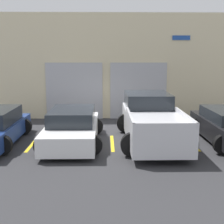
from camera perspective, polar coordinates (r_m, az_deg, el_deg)
The scene contains 7 objects.
ground_plane at distance 13.46m, azimuth -0.12°, elevation -3.66°, with size 28.00×28.00×0.00m, color #2D2D30.
shophouse_building at distance 16.37m, azimuth -0.37°, elevation 8.18°, with size 13.04×0.68×5.37m.
pickup_truck at distance 11.95m, azimuth 7.17°, elevation -1.47°, with size 2.52×5.26×1.72m.
sedan_white at distance 11.71m, azimuth -7.26°, elevation -2.80°, with size 2.27×4.51×1.29m.
parking_stripe_left at distance 12.07m, azimuth -14.28°, elevation -5.60°, with size 0.12×2.20×0.01m, color gold.
parking_stripe_centre at distance 11.77m, azimuth 0.05°, elevation -5.69°, with size 0.12×2.20×0.01m, color gold.
parking_stripe_right at distance 12.20m, azimuth 14.23°, elevation -5.44°, with size 0.12×2.20×0.01m, color gold.
Camera 1 is at (-0.26, -13.06, 3.23)m, focal length 50.00 mm.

